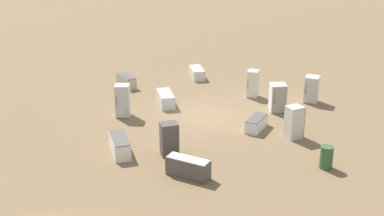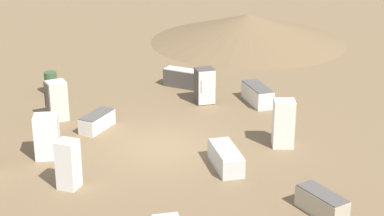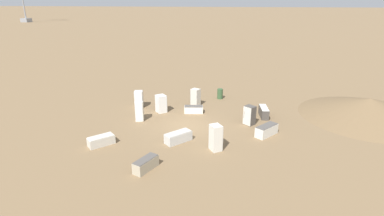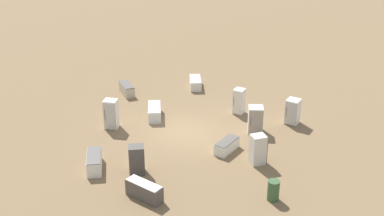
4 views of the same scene
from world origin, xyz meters
name	(u,v)px [view 4 (image 4 of 4)]	position (x,y,z in m)	size (l,w,h in m)	color
ground_plane	(185,132)	(0.00, 0.00, 0.00)	(1000.00, 1000.00, 0.00)	brown
discarded_fridge_0	(137,160)	(-4.37, -1.52, 0.72)	(0.95, 0.94, 1.43)	#4C4742
discarded_fridge_1	(239,101)	(3.88, -0.34, 0.75)	(0.75, 0.72, 1.50)	white
discarded_fridge_2	(111,114)	(-2.60, 3.12, 0.83)	(0.92, 0.93, 1.65)	silver
discarded_fridge_3	(227,146)	(0.22, -2.94, 0.30)	(1.62, 0.93, 0.59)	silver
discarded_fridge_4	(144,191)	(-5.40, -3.39, 0.39)	(0.87, 1.82, 0.79)	#4C4742
discarded_fridge_5	(155,112)	(-0.04, 2.55, 0.33)	(1.68, 1.85, 0.66)	silver
discarded_fridge_6	(293,111)	(5.14, -3.22, 0.72)	(0.87, 0.86, 1.43)	white
discarded_fridge_7	(94,162)	(-5.64, 0.18, 0.36)	(1.56, 1.85, 0.73)	silver
discarded_fridge_8	(195,83)	(4.62, 4.15, 0.30)	(1.58, 1.70, 0.61)	beige
discarded_fridge_9	(255,119)	(2.86, -2.50, 0.72)	(1.07, 1.07, 1.45)	white
discarded_fridge_10	(258,149)	(0.49, -4.76, 0.76)	(0.90, 0.83, 1.51)	beige
discarded_fridge_11	(127,89)	(0.73, 6.28, 0.33)	(1.07, 1.66, 0.66)	#B2A88E
rusty_barrel	(273,190)	(-1.33, -7.24, 0.47)	(0.52, 0.52, 0.94)	#385633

